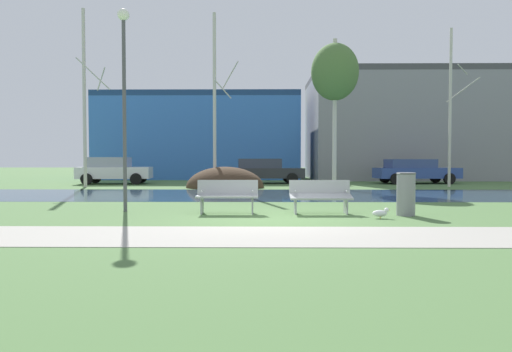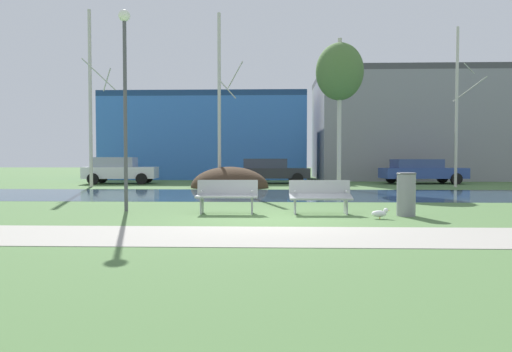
{
  "view_description": "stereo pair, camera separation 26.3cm",
  "coord_description": "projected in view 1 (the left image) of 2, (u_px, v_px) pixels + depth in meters",
  "views": [
    {
      "loc": [
        -0.32,
        -10.77,
        1.41
      ],
      "look_at": [
        -0.47,
        1.64,
        0.97
      ],
      "focal_mm": 32.39,
      "sensor_mm": 36.0,
      "label": 1
    },
    {
      "loc": [
        -0.06,
        -10.76,
        1.41
      ],
      "look_at": [
        -0.47,
        1.64,
        0.97
      ],
      "focal_mm": 32.39,
      "sensor_mm": 36.0,
      "label": 2
    }
  ],
  "objects": [
    {
      "name": "parked_van_nearest_white",
      "position": [
        113.0,
        170.0,
        26.6
      ],
      "size": [
        4.23,
        2.3,
        1.54
      ],
      "color": "silver",
      "rests_on": "ground"
    },
    {
      "name": "birch_left",
      "position": [
        215.0,
        100.0,
        23.31
      ],
      "size": [
        1.31,
        2.06,
        8.79
      ],
      "color": "beige",
      "rests_on": "ground"
    },
    {
      "name": "bench_right",
      "position": [
        320.0,
        196.0,
        11.99
      ],
      "size": [
        1.61,
        0.58,
        0.87
      ],
      "color": "#9EA0A3",
      "rests_on": "ground"
    },
    {
      "name": "building_grey_warehouse",
      "position": [
        410.0,
        127.0,
        33.97
      ],
      "size": [
        14.66,
        9.04,
        7.54
      ],
      "color": "gray",
      "rests_on": "ground"
    },
    {
      "name": "ground_plane",
      "position": [
        269.0,
        191.0,
        20.8
      ],
      "size": [
        120.0,
        120.0,
        0.0
      ],
      "primitive_type": "plane",
      "color": "#4C703D"
    },
    {
      "name": "seagull",
      "position": [
        381.0,
        213.0,
        11.03
      ],
      "size": [
        0.43,
        0.16,
        0.26
      ],
      "color": "white",
      "rests_on": "ground"
    },
    {
      "name": "parked_sedan_second_dark",
      "position": [
        264.0,
        170.0,
        27.12
      ],
      "size": [
        4.57,
        2.24,
        1.46
      ],
      "color": "#282B30",
      "rests_on": "ground"
    },
    {
      "name": "birch_far_left",
      "position": [
        85.0,
        97.0,
        23.41
      ],
      "size": [
        1.49,
        2.49,
        9.04
      ],
      "color": "beige",
      "rests_on": "ground"
    },
    {
      "name": "streetlamp",
      "position": [
        124.0,
        77.0,
        12.4
      ],
      "size": [
        0.32,
        0.32,
        5.45
      ],
      "color": "#4C4C51",
      "rests_on": "ground"
    },
    {
      "name": "soil_mound",
      "position": [
        225.0,
        188.0,
        23.12
      ],
      "size": [
        3.91,
        3.32,
        2.1
      ],
      "primitive_type": "ellipsoid",
      "color": "#423021",
      "rests_on": "ground"
    },
    {
      "name": "bench_left",
      "position": [
        227.0,
        196.0,
        12.02
      ],
      "size": [
        1.61,
        0.58,
        0.87
      ],
      "color": "#9EA0A3",
      "rests_on": "ground"
    },
    {
      "name": "parked_hatch_third_blue",
      "position": [
        415.0,
        171.0,
        26.93
      ],
      "size": [
        4.87,
        2.27,
        1.43
      ],
      "color": "#2D4793",
      "rests_on": "ground"
    },
    {
      "name": "birch_center",
      "position": [
        451.0,
        107.0,
        23.73
      ],
      "size": [
        1.52,
        2.28,
        8.14
      ],
      "color": "beige",
      "rests_on": "ground"
    },
    {
      "name": "birch_center_left",
      "position": [
        335.0,
        73.0,
        22.33
      ],
      "size": [
        2.3,
        2.3,
        7.25
      ],
      "color": "beige",
      "rests_on": "ground"
    },
    {
      "name": "building_blue_store",
      "position": [
        201.0,
        137.0,
        34.52
      ],
      "size": [
        14.47,
        6.29,
        6.17
      ],
      "color": "#3870C6",
      "rests_on": "ground"
    },
    {
      "name": "river_band",
      "position": [
        270.0,
        195.0,
        18.43
      ],
      "size": [
        80.0,
        6.29,
        0.01
      ],
      "primitive_type": "cube",
      "color": "#2D475B",
      "rests_on": "ground"
    },
    {
      "name": "paved_path_strip",
      "position": [
        279.0,
        236.0,
        8.48
      ],
      "size": [
        60.0,
        2.28,
        0.01
      ],
      "primitive_type": "cube",
      "color": "#9E998E",
      "rests_on": "ground"
    },
    {
      "name": "trash_bin",
      "position": [
        406.0,
        193.0,
        11.59
      ],
      "size": [
        0.48,
        0.48,
        1.09
      ],
      "color": "gray",
      "rests_on": "ground"
    }
  ]
}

